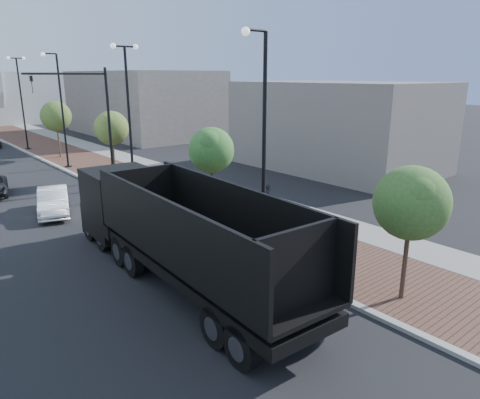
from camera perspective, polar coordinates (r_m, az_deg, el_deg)
sidewalk at (r=46.10m, az=-20.39°, el=5.54°), size 7.00×140.00×0.12m
concrete_strip at (r=47.04m, az=-17.30°, el=6.01°), size 2.40×140.00×0.13m
curb at (r=45.08m, az=-24.57°, el=4.90°), size 0.30×140.00×0.14m
dump_truck at (r=18.12m, az=-11.12°, el=-3.40°), size 3.60×14.12×3.91m
white_sedan at (r=26.70m, az=-23.05°, el=-0.19°), size 2.81×4.70×1.46m
pedestrian at (r=25.11m, az=3.52°, el=0.26°), size 0.67×0.56×1.58m
streetlight_1 at (r=17.91m, az=2.85°, el=5.59°), size 1.44×0.56×9.21m
streetlight_2 at (r=27.85m, az=-14.14°, el=9.81°), size 1.72×0.56×9.28m
streetlight_3 at (r=38.97m, az=-22.14°, el=10.03°), size 1.44×0.56×9.21m
streetlight_4 at (r=50.50m, az=-26.44°, el=11.17°), size 1.72×0.56×9.28m
traffic_mast at (r=30.21m, az=-18.26°, el=10.24°), size 5.09×0.20×8.00m
tree_0 at (r=15.38m, az=21.35°, el=-0.41°), size 2.49×2.46×4.75m
tree_1 at (r=22.55m, az=-3.68°, el=6.40°), size 2.38×2.33×5.02m
tree_2 at (r=32.92m, az=-16.27°, el=8.87°), size 2.45×2.41×5.10m
tree_3 at (r=44.13m, az=-22.72°, el=9.94°), size 2.72×2.72×5.28m
commercial_block_ne at (r=59.76m, az=-12.63°, el=12.10°), size 12.00×22.00×8.00m
commercial_block_e at (r=37.56m, az=12.39°, el=9.34°), size 10.00×16.00×7.00m
utility_cover_1 at (r=19.15m, az=11.03°, el=-7.18°), size 0.50×0.50×0.02m
utility_cover_2 at (r=27.00m, az=-7.24°, el=-0.18°), size 0.50×0.50×0.02m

